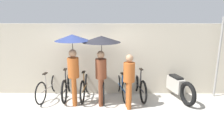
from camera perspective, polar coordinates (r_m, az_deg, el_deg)
ground_plane at (r=5.94m, az=-5.79°, el=-12.03°), size 30.00×30.00×0.00m
back_wall at (r=7.19m, az=-4.58°, el=2.73°), size 12.05×0.12×2.32m
parked_bicycle_0 at (r=7.29m, az=-16.12°, el=-4.15°), size 0.47×1.76×0.96m
parked_bicycle_1 at (r=7.19m, az=-11.61°, el=-4.00°), size 0.44×1.73×1.11m
parked_bicycle_2 at (r=7.06m, az=-7.06°, el=-4.20°), size 0.44×1.67×1.04m
parked_bicycle_3 at (r=7.01m, az=-2.36°, el=-4.27°), size 0.44×1.79×1.02m
parked_bicycle_4 at (r=7.02m, az=2.36°, el=-4.21°), size 0.52×1.74×1.00m
parked_bicycle_5 at (r=7.09m, az=7.05°, el=-4.14°), size 0.44×1.73×1.01m
pedestrian_leading at (r=6.31m, az=-10.24°, el=5.07°), size 1.00×1.00×2.07m
pedestrian_center at (r=6.21m, az=-2.81°, el=5.23°), size 1.09×1.09×2.03m
pedestrian_trailing at (r=6.09m, az=4.47°, el=-2.01°), size 0.32×0.32×1.57m
motorcycle at (r=7.26m, az=16.22°, el=-3.90°), size 0.83×2.00×0.93m
awning_pole at (r=7.60m, az=26.04°, el=2.76°), size 0.07×0.07×2.54m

